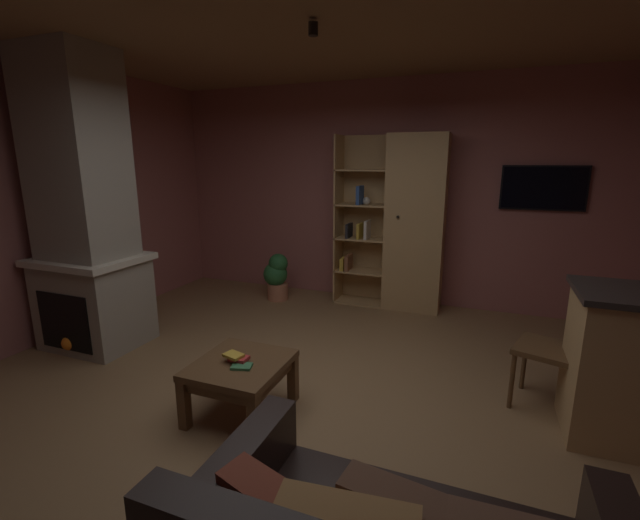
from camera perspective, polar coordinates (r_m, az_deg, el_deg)
floor at (r=3.46m, az=-2.53°, el=-18.86°), size 5.85×5.52×0.02m
wall_back at (r=5.61m, az=8.97°, el=8.74°), size 5.97×0.06×2.81m
wall_left at (r=4.95m, az=-36.04°, el=5.82°), size 0.06×5.52×2.81m
window_pane_back at (r=5.65m, az=6.19°, el=8.54°), size 0.61×0.01×0.86m
stone_fireplace at (r=4.67m, az=-29.02°, el=4.72°), size 0.97×0.80×2.81m
bookshelf_cabinet at (r=5.32m, az=11.64°, el=4.64°), size 1.33×0.41×2.13m
coffee_table at (r=3.24m, az=-10.57°, el=-14.57°), size 0.63×0.68×0.41m
table_book_0 at (r=3.11m, az=-10.45°, el=-13.83°), size 0.16×0.14×0.02m
table_book_1 at (r=3.18m, az=-10.80°, el=-12.82°), size 0.13×0.10×0.02m
table_book_2 at (r=3.18m, az=-11.51°, el=-12.40°), size 0.16×0.13×0.02m
dining_chair at (r=3.59m, az=29.58°, el=-9.72°), size 0.52×0.52×0.92m
potted_floor_plant at (r=5.68m, az=-5.82°, el=-2.11°), size 0.33×0.32×0.63m
wall_mounted_tv at (r=5.45m, az=27.73°, el=8.54°), size 0.89×0.06×0.50m
track_light_spot_0 at (r=4.61m, az=-27.85°, el=23.20°), size 0.07×0.07×0.09m
track_light_spot_1 at (r=3.45m, az=-0.91°, el=28.54°), size 0.07×0.07×0.09m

